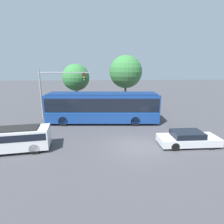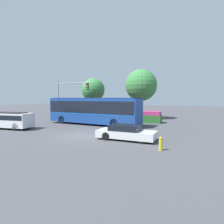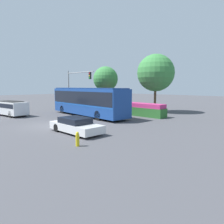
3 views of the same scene
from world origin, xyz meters
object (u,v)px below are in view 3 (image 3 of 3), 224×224
Objects in this scene: sedan_foreground at (76,125)px; street_tree_centre at (156,73)px; fire_hydrant at (77,139)px; traffic_light_pole at (75,84)px; suv_left_lane at (11,107)px; city_bus at (88,100)px; street_tree_left at (106,79)px.

sedan_foreground is 15.90m from street_tree_centre.
street_tree_centre is 18.58m from fire_hydrant.
suv_left_lane is at bearing -97.00° from traffic_light_pole.
suv_left_lane is 5.74× the size of fire_hydrant.
fire_hydrant is at bearing 142.59° from city_bus.
sedan_foreground is 14.99m from traffic_light_pole.
suv_left_lane is 9.00m from traffic_light_pole.
city_bus is 9.91m from street_tree_centre.
fire_hydrant is (13.06, -14.60, -4.14)m from street_tree_left.
suv_left_lane is 0.77× the size of street_tree_left.
traffic_light_pole is at bearing -17.22° from city_bus.
street_tree_centre is (3.69, 8.56, 3.36)m from city_bus.
suv_left_lane is (-12.98, -0.04, 0.46)m from sedan_foreground.
street_tree_left is 7.58m from street_tree_centre.
city_bus is at bearing -21.05° from traffic_light_pole.
city_bus reaches higher than sedan_foreground.
traffic_light_pole is (-5.39, 2.07, 1.98)m from city_bus.
fire_hydrant is at bearing -14.86° from suv_left_lane.
street_tree_centre is at bearing 35.54° from traffic_light_pole.
street_tree_left is 0.83× the size of street_tree_centre.
suv_left_lane is at bearing 172.93° from fire_hydrant.
sedan_foreground is at bearing 146.14° from fire_hydrant.
street_tree_left is (-10.04, 12.58, 3.99)m from sedan_foreground.
sedan_foreground is 16.58m from street_tree_left.
city_bus is 9.23m from sedan_foreground.
fire_hydrant is (14.96, -10.46, -3.45)m from traffic_light_pole.
city_bus is 14.05× the size of fire_hydrant.
sedan_foreground is at bearing -35.24° from traffic_light_pole.
city_bus is at bearing 138.76° from fire_hydrant.
street_tree_centre is at bearing 100.58° from sedan_foreground.
suv_left_lane is at bearing 179.90° from sedan_foreground.
city_bus is at bearing -113.31° from street_tree_centre.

